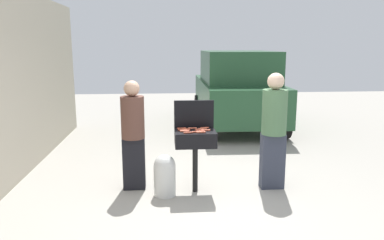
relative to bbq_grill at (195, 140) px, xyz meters
name	(u,v)px	position (x,y,z in m)	size (l,w,h in m)	color
ground_plane	(206,198)	(0.14, -0.26, -0.79)	(24.00, 24.00, 0.00)	#9E998E
house_wall_side	(6,85)	(-2.91, 0.74, 0.76)	(0.24, 8.00, 3.10)	#B2A893
bbq_grill	(195,140)	(0.00, 0.00, 0.00)	(0.60, 0.44, 0.94)	black
grill_lid_open	(194,114)	(0.00, 0.22, 0.35)	(0.60, 0.05, 0.42)	black
hot_dog_0	(206,130)	(0.15, -0.03, 0.16)	(0.03, 0.03, 0.13)	#B74C33
hot_dog_1	(201,132)	(0.07, -0.14, 0.16)	(0.03, 0.03, 0.13)	#C6593D
hot_dog_2	(186,130)	(-0.14, -0.02, 0.16)	(0.03, 0.03, 0.13)	#B74C33
hot_dog_3	(202,129)	(0.11, 0.08, 0.16)	(0.03, 0.03, 0.13)	#C6593D
hot_dog_4	(197,132)	(0.01, -0.11, 0.16)	(0.03, 0.03, 0.13)	#B74C33
hot_dog_5	(200,131)	(0.06, -0.09, 0.16)	(0.03, 0.03, 0.13)	#AD4228
hot_dog_6	(193,128)	(-0.03, 0.12, 0.16)	(0.03, 0.03, 0.13)	#C6593D
hot_dog_7	(181,128)	(-0.19, 0.12, 0.16)	(0.03, 0.03, 0.13)	#AD4228
hot_dog_8	(186,129)	(-0.13, 0.08, 0.16)	(0.03, 0.03, 0.13)	#AD4228
hot_dog_9	(182,130)	(-0.19, 0.02, 0.16)	(0.03, 0.03, 0.13)	#AD4228
hot_dog_10	(199,130)	(0.06, 0.02, 0.16)	(0.03, 0.03, 0.13)	#C6593D
hot_dog_11	(188,133)	(-0.12, -0.15, 0.16)	(0.03, 0.03, 0.13)	#B74C33
hot_dog_12	(184,131)	(-0.16, -0.06, 0.16)	(0.03, 0.03, 0.13)	#C6593D
hot_dog_13	(204,128)	(0.15, 0.13, 0.16)	(0.03, 0.03, 0.13)	#B74C33
propane_tank	(165,174)	(-0.46, -0.11, -0.47)	(0.32, 0.32, 0.62)	silver
person_left	(133,131)	(-0.92, 0.20, 0.11)	(0.35, 0.35, 1.66)	black
person_right	(274,127)	(1.19, 0.06, 0.17)	(0.37, 0.37, 1.77)	#333847
parked_minivan	(236,88)	(1.52, 4.62, 0.23)	(2.11, 4.44, 2.02)	#234C2D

